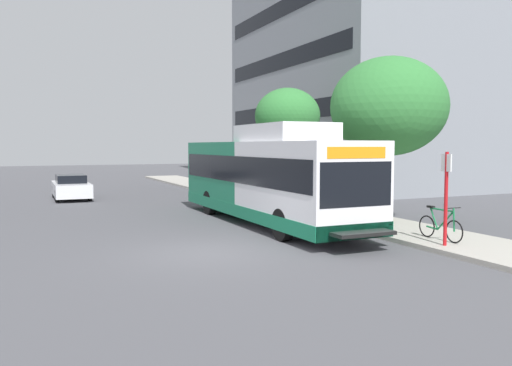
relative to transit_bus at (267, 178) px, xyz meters
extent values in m
plane|color=#4C4C51|center=(-3.72, 3.73, -1.70)|extent=(120.00, 120.00, 0.00)
cube|color=#A8A399|center=(3.28, 1.73, -1.63)|extent=(3.00, 56.00, 0.14)
cube|color=white|center=(0.00, -2.82, -0.02)|extent=(2.54, 5.80, 2.73)
cube|color=#14724C|center=(0.00, 2.98, -0.02)|extent=(2.54, 5.80, 2.73)
cube|color=#14724C|center=(0.00, 0.08, -1.16)|extent=(2.57, 11.60, 0.44)
cube|color=black|center=(0.00, 0.08, 0.35)|extent=(2.58, 11.25, 0.96)
cube|color=black|center=(0.00, -5.68, 0.15)|extent=(2.34, 0.10, 1.24)
cube|color=orange|center=(0.00, -5.69, 1.02)|extent=(1.90, 0.08, 0.32)
cube|color=white|center=(0.00, -1.37, 1.65)|extent=(2.16, 4.06, 0.60)
cube|color=black|center=(0.00, -6.07, -1.15)|extent=(1.78, 0.60, 0.10)
cylinder|color=black|center=(-1.13, -3.51, -1.20)|extent=(0.30, 1.00, 1.00)
cylinder|color=black|center=(1.13, -3.51, -1.20)|extent=(0.30, 1.00, 1.00)
cylinder|color=black|center=(-1.13, 3.27, -1.20)|extent=(0.30, 1.00, 1.00)
cylinder|color=black|center=(1.13, 3.27, -1.20)|extent=(0.30, 1.00, 1.00)
cylinder|color=red|center=(2.33, -6.64, -0.26)|extent=(0.10, 0.10, 2.60)
cube|color=white|center=(2.31, -6.64, 0.74)|extent=(0.04, 0.36, 0.48)
torus|color=black|center=(2.82, -6.49, -1.23)|extent=(0.04, 0.66, 0.66)
torus|color=black|center=(2.82, -5.39, -1.23)|extent=(0.04, 0.66, 0.66)
cylinder|color=#19723F|center=(2.82, -6.14, -0.96)|extent=(0.05, 0.64, 0.64)
cylinder|color=#19723F|center=(2.82, -5.69, -0.96)|extent=(0.05, 0.34, 0.62)
cylinder|color=#19723F|center=(2.82, -5.99, -0.66)|extent=(0.05, 0.90, 0.05)
cylinder|color=#19723F|center=(2.82, -5.61, -1.25)|extent=(0.05, 0.45, 0.08)
cylinder|color=#19723F|center=(2.82, -6.46, -0.90)|extent=(0.05, 0.10, 0.67)
cylinder|color=black|center=(2.82, -6.44, -0.56)|extent=(0.52, 0.03, 0.03)
cube|color=black|center=(2.82, -5.54, -0.62)|extent=(0.12, 0.24, 0.06)
cylinder|color=#4C3823|center=(4.05, -1.92, -0.26)|extent=(0.28, 0.28, 2.61)
ellipsoid|color=#337A38|center=(4.05, -1.92, 2.65)|extent=(4.28, 4.28, 3.64)
cylinder|color=#4C3823|center=(4.33, 6.64, -0.04)|extent=(0.28, 0.28, 3.05)
ellipsoid|color=#337A38|center=(4.33, 6.64, 2.75)|extent=(3.39, 3.39, 2.88)
cube|color=silver|center=(-5.96, 12.37, -1.15)|extent=(1.80, 4.50, 0.70)
cube|color=black|center=(-5.96, 12.47, -0.65)|extent=(1.48, 2.34, 0.56)
cylinder|color=black|center=(-6.76, 11.02, -1.38)|extent=(0.20, 0.64, 0.64)
cylinder|color=black|center=(-5.16, 11.02, -1.38)|extent=(0.20, 0.64, 0.64)
cylinder|color=black|center=(-6.76, 13.72, -1.38)|extent=(0.20, 0.64, 0.64)
cylinder|color=black|center=(-5.16, 13.72, -1.38)|extent=(0.20, 0.64, 0.64)
cube|color=black|center=(14.49, 13.83, 0.00)|extent=(13.82, 16.45, 1.10)
cube|color=black|center=(14.49, 13.83, 3.42)|extent=(13.82, 16.45, 1.10)
cube|color=black|center=(14.49, 13.83, 6.83)|extent=(13.82, 16.45, 1.10)
cube|color=black|center=(14.49, 13.83, 10.25)|extent=(13.82, 16.45, 1.10)
cylinder|color=#B7B7BC|center=(18.38, 27.90, 1.15)|extent=(1.10, 1.10, 5.71)
cylinder|color=#B7B7BC|center=(18.38, 27.90, 6.87)|extent=(0.91, 0.91, 5.71)
cylinder|color=#B7B7BC|center=(18.38, 27.90, 12.58)|extent=(0.72, 0.72, 5.71)
camera|label=1|loc=(-8.30, -17.51, 1.20)|focal=36.48mm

